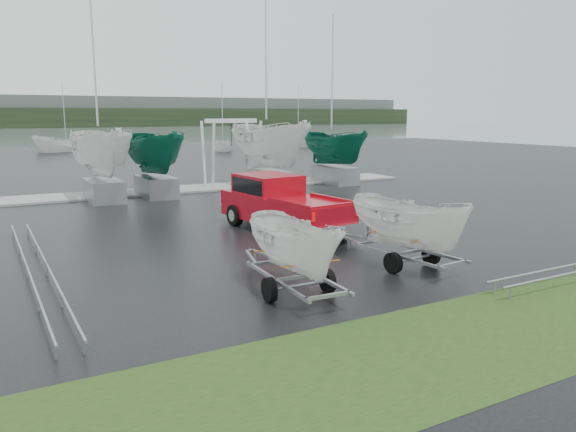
{
  "coord_description": "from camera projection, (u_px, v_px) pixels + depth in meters",
  "views": [
    {
      "loc": [
        -10.23,
        -18.46,
        4.46
      ],
      "look_at": [
        -1.6,
        -2.99,
        1.2
      ],
      "focal_mm": 35.0,
      "sensor_mm": 36.0,
      "label": 1
    }
  ],
  "objects": [
    {
      "name": "moored_boat_3",
      "position": [
        298.0,
        147.0,
        75.24
      ],
      "size": [
        3.43,
        3.48,
        11.64
      ],
      "rotation": [
        0.0,
        0.0,
        3.44
      ],
      "color": "silver",
      "rests_on": "ground"
    },
    {
      "name": "moored_boat_1",
      "position": [
        67.0,
        152.0,
        65.79
      ],
      "size": [
        3.91,
        3.86,
        11.98
      ],
      "rotation": [
        0.0,
        0.0,
        5.06
      ],
      "color": "silver",
      "rests_on": "ground"
    },
    {
      "name": "dock",
      "position": [
        179.0,
        190.0,
        32.71
      ],
      "size": [
        30.0,
        3.0,
        0.12
      ],
      "primitive_type": "cube",
      "color": "#989892",
      "rests_on": "ground"
    },
    {
      "name": "treeline",
      "position": [
        10.0,
        118.0,
        167.03
      ],
      "size": [
        300.0,
        8.0,
        6.0
      ],
      "primitive_type": "cube",
      "color": "black",
      "rests_on": "ground"
    },
    {
      "name": "keelboat_0",
      "position": [
        99.0,
        119.0,
        28.04
      ],
      "size": [
        2.63,
        3.2,
        10.8
      ],
      "color": "gray",
      "rests_on": "ground"
    },
    {
      "name": "keelboat_1",
      "position": [
        153.0,
        125.0,
        29.6
      ],
      "size": [
        2.43,
        3.2,
        7.55
      ],
      "color": "gray",
      "rests_on": "ground"
    },
    {
      "name": "ground_plane",
      "position": [
        286.0,
        231.0,
        21.56
      ],
      "size": [
        120.0,
        120.0,
        0.0
      ],
      "primitive_type": "plane",
      "color": "black",
      "rests_on": "ground"
    },
    {
      "name": "pickup_truck",
      "position": [
        279.0,
        202.0,
        21.59
      ],
      "size": [
        2.83,
        6.46,
        2.08
      ],
      "rotation": [
        0.0,
        0.0,
        0.11
      ],
      "color": "maroon",
      "rests_on": "ground"
    },
    {
      "name": "far_hill",
      "position": [
        8.0,
        111.0,
        173.54
      ],
      "size": [
        300.0,
        6.0,
        10.0
      ],
      "primitive_type": "cube",
      "color": "#4C5651",
      "rests_on": "ground"
    },
    {
      "name": "trailer_parked",
      "position": [
        296.0,
        199.0,
        13.53
      ],
      "size": [
        1.81,
        3.66,
        4.43
      ],
      "rotation": [
        0.0,
        0.0,
        -0.06
      ],
      "color": "gray",
      "rests_on": "ground"
    },
    {
      "name": "keelboat_3",
      "position": [
        336.0,
        127.0,
        35.32
      ],
      "size": [
        2.29,
        3.2,
        10.45
      ],
      "color": "gray",
      "rests_on": "ground"
    },
    {
      "name": "moored_boat_2",
      "position": [
        223.0,
        151.0,
        66.47
      ],
      "size": [
        2.45,
        2.49,
        10.7
      ],
      "rotation": [
        0.0,
        0.0,
        6.05
      ],
      "color": "silver",
      "rests_on": "ground"
    },
    {
      "name": "lake",
      "position": [
        34.0,
        137.0,
        107.45
      ],
      "size": [
        300.0,
        300.0,
        0.0
      ],
      "primitive_type": "plane",
      "color": "slate",
      "rests_on": "ground"
    },
    {
      "name": "grass_verge",
      "position": [
        533.0,
        322.0,
        12.11
      ],
      "size": [
        40.0,
        40.0,
        0.0
      ],
      "primitive_type": "plane",
      "color": "#1E3213",
      "rests_on": "ground"
    },
    {
      "name": "keelboat_2",
      "position": [
        270.0,
        110.0,
        32.57
      ],
      "size": [
        2.91,
        3.2,
        11.1
      ],
      "color": "gray",
      "rests_on": "ground"
    },
    {
      "name": "boat_hoist",
      "position": [
        231.0,
        143.0,
        33.87
      ],
      "size": [
        3.3,
        2.18,
        4.12
      ],
      "color": "silver",
      "rests_on": "ground"
    },
    {
      "name": "mast_rack_0",
      "position": [
        27.0,
        243.0,
        18.04
      ],
      "size": [
        0.56,
        6.5,
        0.06
      ],
      "rotation": [
        0.0,
        0.0,
        1.57
      ],
      "color": "gray",
      "rests_on": "ground"
    },
    {
      "name": "mast_rack_1",
      "position": [
        50.0,
        294.0,
        12.89
      ],
      "size": [
        0.56,
        6.5,
        0.06
      ],
      "rotation": [
        0.0,
        0.0,
        1.57
      ],
      "color": "gray",
      "rests_on": "ground"
    },
    {
      "name": "trailer_hitched",
      "position": [
        411.0,
        179.0,
        15.98
      ],
      "size": [
        1.83,
        3.71,
        4.78
      ],
      "rotation": [
        0.0,
        0.0,
        0.11
      ],
      "color": "gray",
      "rests_on": "ground"
    }
  ]
}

